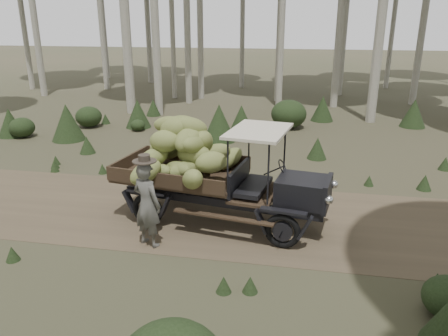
{
  "coord_description": "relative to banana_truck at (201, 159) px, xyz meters",
  "views": [
    {
      "loc": [
        2.35,
        -9.18,
        4.4
      ],
      "look_at": [
        0.69,
        -0.25,
        1.28
      ],
      "focal_mm": 35.0,
      "sensor_mm": 36.0,
      "label": 1
    }
  ],
  "objects": [
    {
      "name": "banana_truck",
      "position": [
        0.0,
        0.0,
        0.0
      ],
      "size": [
        5.02,
        2.66,
        2.44
      ],
      "rotation": [
        0.0,
        0.0,
        -0.16
      ],
      "color": "black",
      "rests_on": "ground"
    },
    {
      "name": "dirt_track",
      "position": [
        -0.15,
        0.19,
        -1.43
      ],
      "size": [
        70.0,
        4.0,
        0.01
      ],
      "primitive_type": "cube",
      "color": "brown",
      "rests_on": "ground"
    },
    {
      "name": "farmer",
      "position": [
        -0.76,
        -1.44,
        -0.52
      ],
      "size": [
        0.76,
        0.64,
        1.93
      ],
      "rotation": [
        0.0,
        0.0,
        2.74
      ],
      "color": "#514F4A",
      "rests_on": "ground"
    },
    {
      "name": "undergrowth",
      "position": [
        -0.41,
        0.73,
        -0.88
      ],
      "size": [
        24.27,
        23.1,
        1.4
      ],
      "color": "#233319",
      "rests_on": "ground"
    },
    {
      "name": "ground",
      "position": [
        -0.15,
        0.19,
        -1.44
      ],
      "size": [
        120.0,
        120.0,
        0.0
      ],
      "primitive_type": "plane",
      "color": "#473D2B",
      "rests_on": "ground"
    }
  ]
}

